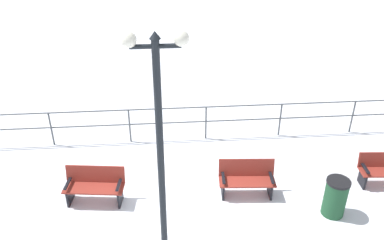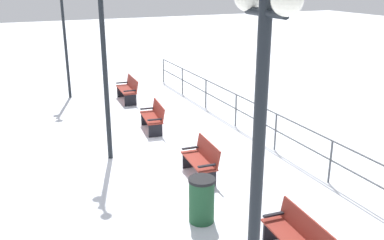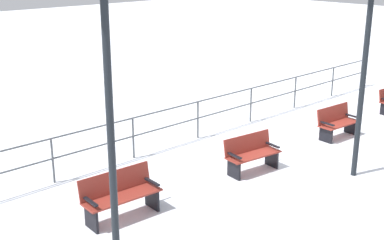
# 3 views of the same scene
# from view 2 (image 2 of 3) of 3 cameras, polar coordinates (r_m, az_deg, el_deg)

# --- Properties ---
(ground_plane) EXTENTS (80.00, 80.00, 0.00)m
(ground_plane) POSITION_cam_2_polar(r_m,az_deg,el_deg) (12.45, -2.19, -3.97)
(ground_plane) COLOR white
(ground_plane) RESTS_ON ground
(bench_nearest) EXTENTS (0.66, 1.64, 0.94)m
(bench_nearest) POSITION_cam_2_polar(r_m,az_deg,el_deg) (17.35, -8.42, 4.07)
(bench_nearest) COLOR maroon
(bench_nearest) RESTS_ON ground
(bench_second) EXTENTS (0.71, 1.47, 0.89)m
(bench_second) POSITION_cam_2_polar(r_m,az_deg,el_deg) (13.90, -5.10, 0.42)
(bench_second) COLOR maroon
(bench_second) RESTS_ON ground
(bench_third) EXTENTS (0.64, 1.40, 0.89)m
(bench_third) POSITION_cam_2_polar(r_m,az_deg,el_deg) (10.70, 1.28, -5.23)
(bench_third) COLOR maroon
(bench_third) RESTS_ON ground
(bench_fourth) EXTENTS (0.61, 1.54, 0.83)m
(bench_fourth) POSITION_cam_2_polar(r_m,az_deg,el_deg) (7.99, 13.67, -14.82)
(bench_fourth) COLOR maroon
(bench_fourth) RESTS_ON ground
(lamppost_near) EXTENTS (0.26, 0.89, 4.87)m
(lamppost_near) POSITION_cam_2_polar(r_m,az_deg,el_deg) (17.93, -16.69, 13.19)
(lamppost_near) COLOR black
(lamppost_near) RESTS_ON ground
(lamppost_middle) EXTENTS (0.25, 1.04, 4.73)m
(lamppost_middle) POSITION_cam_2_polar(r_m,az_deg,el_deg) (11.29, -11.62, 9.62)
(lamppost_middle) COLOR black
(lamppost_middle) RESTS_ON ground
(lamppost_far) EXTENTS (0.30, 0.97, 4.70)m
(lamppost_far) POSITION_cam_2_polar(r_m,az_deg,el_deg) (4.63, 8.89, -1.20)
(lamppost_far) COLOR black
(lamppost_far) RESTS_ON ground
(waterfront_railing) EXTENTS (0.05, 15.99, 1.10)m
(waterfront_railing) POSITION_cam_2_polar(r_m,az_deg,el_deg) (13.32, 8.25, 0.79)
(waterfront_railing) COLOR #4C5156
(waterfront_railing) RESTS_ON ground
(trash_bin) EXTENTS (0.54, 0.54, 0.95)m
(trash_bin) POSITION_cam_2_polar(r_m,az_deg,el_deg) (8.83, 1.28, -10.48)
(trash_bin) COLOR #1E4C2D
(trash_bin) RESTS_ON ground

